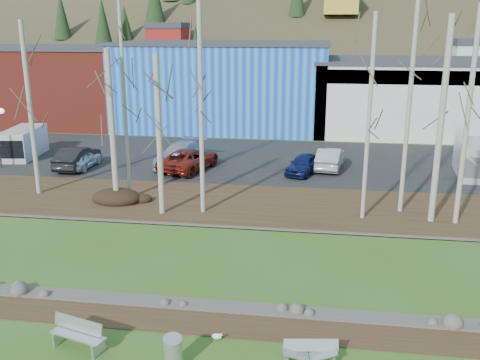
% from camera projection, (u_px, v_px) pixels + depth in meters
% --- Properties ---
extents(ground, '(200.00, 200.00, 0.00)m').
position_uv_depth(ground, '(197.00, 358.00, 16.25)').
color(ground, '#395618').
rests_on(ground, ground).
extents(dirt_strip, '(80.00, 1.80, 0.03)m').
position_uv_depth(dirt_strip, '(211.00, 322.00, 18.24)').
color(dirt_strip, '#382616').
rests_on(dirt_strip, ground).
extents(near_bank_rocks, '(80.00, 0.80, 0.50)m').
position_uv_depth(near_bank_rocks, '(216.00, 307.00, 19.19)').
color(near_bank_rocks, '#47423D').
rests_on(near_bank_rocks, ground).
extents(river, '(80.00, 8.00, 0.90)m').
position_uv_depth(river, '(234.00, 260.00, 23.09)').
color(river, '#142330').
rests_on(river, ground).
extents(far_bank_rocks, '(80.00, 0.80, 0.46)m').
position_uv_depth(far_bank_rocks, '(247.00, 226.00, 26.99)').
color(far_bank_rocks, '#47423D').
rests_on(far_bank_rocks, ground).
extents(far_bank, '(80.00, 7.00, 0.15)m').
position_uv_depth(far_bank, '(254.00, 205.00, 30.01)').
color(far_bank, '#382616').
rests_on(far_bank, ground).
extents(parking_lot, '(80.00, 14.00, 0.14)m').
position_uv_depth(parking_lot, '(271.00, 160.00, 39.99)').
color(parking_lot, black).
rests_on(parking_lot, ground).
extents(building_brick, '(16.32, 12.24, 7.80)m').
position_uv_depth(building_brick, '(54.00, 84.00, 55.61)').
color(building_brick, maroon).
rests_on(building_brick, ground).
extents(building_blue, '(20.40, 12.24, 8.30)m').
position_uv_depth(building_blue, '(225.00, 85.00, 53.01)').
color(building_blue, '#1B3DBD').
rests_on(building_blue, ground).
extents(building_white, '(18.36, 12.24, 6.80)m').
position_uv_depth(building_white, '(411.00, 95.00, 50.67)').
color(building_white, beige).
rests_on(building_white, ground).
extents(bench_intact, '(1.93, 1.05, 0.93)m').
position_uv_depth(bench_intact, '(78.00, 334.00, 16.69)').
color(bench_intact, silver).
rests_on(bench_intact, ground).
extents(bench_damaged, '(1.69, 0.76, 0.73)m').
position_uv_depth(bench_damaged, '(310.00, 353.00, 15.90)').
color(bench_damaged, silver).
rests_on(bench_damaged, ground).
extents(litter_bin, '(0.69, 0.69, 0.93)m').
position_uv_depth(litter_bin, '(173.00, 354.00, 15.67)').
color(litter_bin, silver).
rests_on(litter_bin, ground).
extents(seagull, '(0.40, 0.19, 0.29)m').
position_uv_depth(seagull, '(217.00, 336.00, 17.13)').
color(seagull, gold).
rests_on(seagull, ground).
extents(dirt_mound, '(2.82, 1.99, 0.55)m').
position_uv_depth(dirt_mound, '(117.00, 197.00, 30.25)').
color(dirt_mound, black).
rests_on(dirt_mound, far_bank).
extents(birch_0, '(0.27, 0.27, 9.93)m').
position_uv_depth(birch_0, '(30.00, 110.00, 30.56)').
color(birch_0, '#B7B1A5').
rests_on(birch_0, far_bank).
extents(birch_1, '(0.19, 0.19, 11.72)m').
position_uv_depth(birch_1, '(124.00, 96.00, 29.42)').
color(birch_1, '#B7B1A5').
rests_on(birch_1, far_bank).
extents(birch_2, '(0.32, 0.32, 8.48)m').
position_uv_depth(birch_2, '(112.00, 128.00, 29.02)').
color(birch_2, '#B7B1A5').
rests_on(birch_2, far_bank).
extents(birch_3, '(0.24, 0.24, 10.80)m').
position_uv_depth(birch_3, '(201.00, 111.00, 27.21)').
color(birch_3, '#B7B1A5').
rests_on(birch_3, far_bank).
extents(birch_4, '(0.29, 0.29, 8.30)m').
position_uv_depth(birch_4, '(159.00, 136.00, 27.36)').
color(birch_4, '#B7B1A5').
rests_on(birch_4, far_bank).
extents(birch_5, '(0.21, 0.21, 10.26)m').
position_uv_depth(birch_5, '(369.00, 120.00, 26.37)').
color(birch_5, '#B7B1A5').
rests_on(birch_5, far_bank).
extents(birch_6, '(0.31, 0.31, 10.15)m').
position_uv_depth(birch_6, '(441.00, 122.00, 25.94)').
color(birch_6, '#B7B1A5').
rests_on(birch_6, far_bank).
extents(birch_7, '(0.25, 0.25, 10.60)m').
position_uv_depth(birch_7, '(467.00, 119.00, 25.59)').
color(birch_7, '#B7B1A5').
rests_on(birch_7, far_bank).
extents(birch_8, '(0.24, 0.24, 13.07)m').
position_uv_depth(birch_8, '(411.00, 89.00, 26.97)').
color(birch_8, '#B7B1A5').
rests_on(birch_8, far_bank).
extents(car_0, '(1.66, 3.92, 1.32)m').
position_uv_depth(car_0, '(81.00, 159.00, 37.33)').
color(car_0, white).
rests_on(car_0, parking_lot).
extents(car_1, '(1.63, 4.68, 1.54)m').
position_uv_depth(car_1, '(77.00, 157.00, 37.34)').
color(car_1, black).
rests_on(car_1, parking_lot).
extents(car_2, '(3.81, 5.87, 1.50)m').
position_uv_depth(car_2, '(189.00, 159.00, 36.85)').
color(car_2, maroon).
rests_on(car_2, parking_lot).
extents(car_3, '(3.15, 5.83, 1.61)m').
position_uv_depth(car_3, '(180.00, 154.00, 38.03)').
color(car_3, '#A2A4AA').
rests_on(car_3, parking_lot).
extents(car_4, '(2.72, 4.15, 1.31)m').
position_uv_depth(car_4, '(304.00, 164.00, 35.97)').
color(car_4, '#111A52').
rests_on(car_4, parking_lot).
extents(car_5, '(2.16, 4.68, 1.49)m').
position_uv_depth(car_5, '(330.00, 158.00, 37.17)').
color(car_5, silver).
rests_on(car_5, parking_lot).
extents(van_white, '(2.62, 5.19, 2.19)m').
position_uv_depth(van_white, '(475.00, 160.00, 35.29)').
color(van_white, silver).
rests_on(van_white, parking_lot).
extents(van_grey, '(2.71, 5.13, 2.14)m').
position_uv_depth(van_grey, '(22.00, 143.00, 40.40)').
color(van_grey, silver).
rests_on(van_grey, parking_lot).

